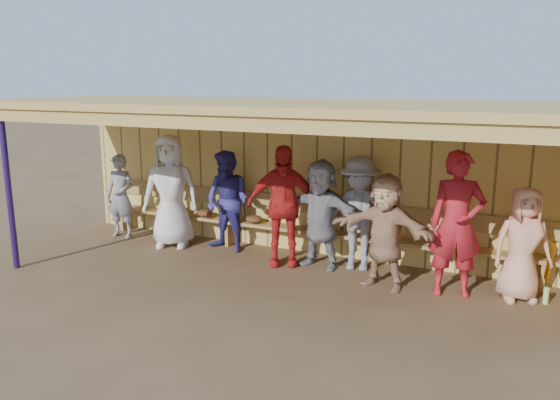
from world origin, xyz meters
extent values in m
plane|color=brown|center=(0.00, 0.00, 0.00)|extent=(90.00, 90.00, 0.00)
imported|color=gray|center=(-3.32, 0.64, 0.75)|extent=(0.60, 0.44, 1.51)
imported|color=silver|center=(-2.16, 0.57, 0.96)|extent=(1.10, 0.93, 1.92)
imported|color=navy|center=(-1.15, 0.75, 0.84)|extent=(0.91, 0.76, 1.67)
imported|color=red|center=(-0.04, 0.51, 0.93)|extent=(1.18, 0.86, 1.85)
imported|color=gray|center=(1.07, 0.81, 0.85)|extent=(1.20, 0.83, 1.71)
imported|color=tan|center=(1.62, 0.24, 0.79)|extent=(1.53, 0.73, 1.58)
imported|color=#A81A24|center=(2.53, 0.38, 0.96)|extent=(0.80, 0.63, 1.92)
imported|color=#E29B7F|center=(3.32, 0.57, 0.74)|extent=(0.86, 0.73, 1.49)
imported|color=gray|center=(0.52, 0.65, 0.83)|extent=(1.59, 0.72, 1.65)
cube|color=#DBB85D|center=(0.00, 1.35, 1.20)|extent=(8.60, 0.20, 2.40)
cube|color=tan|center=(0.00, 0.00, 2.45)|extent=(8.80, 3.20, 0.10)
cube|color=tan|center=(0.00, -1.50, 2.32)|extent=(8.80, 0.10, 0.18)
cube|color=tan|center=(-3.80, 0.00, 2.31)|extent=(0.08, 3.00, 0.16)
cube|color=tan|center=(-2.85, 0.00, 2.31)|extent=(0.08, 3.00, 0.16)
cube|color=tan|center=(-1.90, 0.00, 2.31)|extent=(0.08, 3.00, 0.16)
cube|color=tan|center=(-0.95, 0.00, 2.31)|extent=(0.08, 3.00, 0.16)
cube|color=tan|center=(0.00, 0.00, 2.31)|extent=(0.08, 3.00, 0.16)
cube|color=tan|center=(0.95, 0.00, 2.31)|extent=(0.08, 3.00, 0.16)
cube|color=tan|center=(1.90, 0.00, 2.31)|extent=(0.08, 3.00, 0.16)
cube|color=tan|center=(2.85, 0.00, 2.31)|extent=(0.08, 3.00, 0.16)
cylinder|color=navy|center=(-3.60, -1.40, 1.20)|extent=(0.09, 0.09, 2.40)
cube|color=#AB8649|center=(0.00, 1.06, 0.42)|extent=(7.60, 0.32, 0.05)
cube|color=#AB8649|center=(0.00, 1.22, 0.80)|extent=(7.60, 0.04, 0.26)
cube|color=#AB8649|center=(-3.60, 1.06, 0.20)|extent=(0.06, 0.29, 0.40)
cube|color=#AB8649|center=(-1.29, 1.06, 0.20)|extent=(0.06, 0.29, 0.40)
cube|color=#AB8649|center=(1.29, 1.06, 0.20)|extent=(0.06, 0.29, 0.40)
cube|color=#AB8649|center=(3.60, 1.06, 0.20)|extent=(0.06, 0.29, 0.40)
cylinder|color=orange|center=(3.65, 0.86, 0.40)|extent=(0.13, 0.41, 0.80)
sphere|color=orange|center=(3.65, 0.86, 0.04)|extent=(0.08, 0.08, 0.08)
ellipsoid|color=#593319|center=(-1.78, 1.01, 0.52)|extent=(0.30, 0.24, 0.14)
ellipsoid|color=#593319|center=(-2.30, 1.01, 0.52)|extent=(0.30, 0.24, 0.14)
ellipsoid|color=#593319|center=(-0.80, 1.01, 0.52)|extent=(0.30, 0.24, 0.14)
cylinder|color=#99C160|center=(2.22, 1.11, 0.56)|extent=(0.07, 0.07, 0.22)
cylinder|color=orange|center=(1.61, 1.11, 0.56)|extent=(0.07, 0.07, 0.22)
cylinder|color=#B2DF6F|center=(3.65, 0.56, 0.11)|extent=(0.07, 0.07, 0.22)
camera|label=1|loc=(3.42, -6.77, 2.77)|focal=35.00mm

